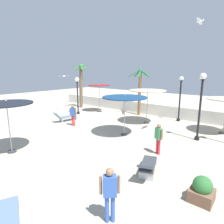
{
  "coord_description": "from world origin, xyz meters",
  "views": [
    {
      "loc": [
        7.74,
        -6.01,
        4.05
      ],
      "look_at": [
        0.0,
        3.48,
        1.4
      ],
      "focal_mm": 30.49,
      "sensor_mm": 36.0,
      "label": 1
    }
  ],
  "objects_px": {
    "guest_2": "(73,113)",
    "patio_umbrella_1": "(7,106)",
    "patio_umbrella_3": "(99,87)",
    "palm_tree_0": "(81,81)",
    "patio_umbrella_2": "(125,99)",
    "lamp_post_1": "(180,95)",
    "lounge_chair_2": "(148,165)",
    "lamp_post_0": "(201,99)",
    "seagull_0": "(64,76)",
    "lounge_chair_0": "(7,220)",
    "palm_tree_2": "(140,86)",
    "seagull_1": "(200,21)",
    "planter": "(202,190)",
    "guest_1": "(159,136)",
    "lounge_chair_1": "(65,117)",
    "guest_0": "(110,190)",
    "patio_umbrella_4": "(148,92)",
    "lamp_post_2": "(77,89)"
  },
  "relations": [
    {
      "from": "lounge_chair_1",
      "to": "guest_0",
      "type": "relative_size",
      "value": 1.22
    },
    {
      "from": "lounge_chair_2",
      "to": "guest_0",
      "type": "relative_size",
      "value": 1.2
    },
    {
      "from": "seagull_1",
      "to": "planter",
      "type": "bearing_deg",
      "value": -69.07
    },
    {
      "from": "seagull_1",
      "to": "planter",
      "type": "xyz_separation_m",
      "value": [
        2.1,
        -5.48,
        -6.25
      ]
    },
    {
      "from": "patio_umbrella_4",
      "to": "lounge_chair_1",
      "type": "xyz_separation_m",
      "value": [
        -5.47,
        -3.69,
        -2.11
      ]
    },
    {
      "from": "lamp_post_0",
      "to": "guest_0",
      "type": "height_order",
      "value": "lamp_post_0"
    },
    {
      "from": "palm_tree_0",
      "to": "planter",
      "type": "height_order",
      "value": "palm_tree_0"
    },
    {
      "from": "lamp_post_1",
      "to": "lounge_chair_2",
      "type": "relative_size",
      "value": 1.89
    },
    {
      "from": "palm_tree_2",
      "to": "lounge_chair_2",
      "type": "height_order",
      "value": "palm_tree_2"
    },
    {
      "from": "patio_umbrella_2",
      "to": "lounge_chair_0",
      "type": "bearing_deg",
      "value": -75.04
    },
    {
      "from": "patio_umbrella_2",
      "to": "lounge_chair_2",
      "type": "bearing_deg",
      "value": -43.25
    },
    {
      "from": "patio_umbrella_1",
      "to": "lounge_chair_1",
      "type": "height_order",
      "value": "patio_umbrella_1"
    },
    {
      "from": "patio_umbrella_2",
      "to": "seagull_0",
      "type": "height_order",
      "value": "seagull_0"
    },
    {
      "from": "guest_2",
      "to": "patio_umbrella_1",
      "type": "bearing_deg",
      "value": -75.53
    },
    {
      "from": "patio_umbrella_1",
      "to": "patio_umbrella_3",
      "type": "xyz_separation_m",
      "value": [
        -3.29,
        10.06,
        0.06
      ]
    },
    {
      "from": "guest_0",
      "to": "guest_1",
      "type": "distance_m",
      "value": 4.95
    },
    {
      "from": "patio_umbrella_3",
      "to": "lamp_post_1",
      "type": "distance_m",
      "value": 7.73
    },
    {
      "from": "lamp_post_0",
      "to": "guest_2",
      "type": "distance_m",
      "value": 8.69
    },
    {
      "from": "lounge_chair_1",
      "to": "lounge_chair_2",
      "type": "distance_m",
      "value": 9.79
    },
    {
      "from": "lamp_post_0",
      "to": "lounge_chair_0",
      "type": "height_order",
      "value": "lamp_post_0"
    },
    {
      "from": "patio_umbrella_4",
      "to": "guest_1",
      "type": "bearing_deg",
      "value": -55.25
    },
    {
      "from": "patio_umbrella_1",
      "to": "patio_umbrella_3",
      "type": "bearing_deg",
      "value": 108.09
    },
    {
      "from": "palm_tree_2",
      "to": "guest_0",
      "type": "relative_size",
      "value": 2.65
    },
    {
      "from": "guest_2",
      "to": "palm_tree_0",
      "type": "bearing_deg",
      "value": 133.11
    },
    {
      "from": "patio_umbrella_3",
      "to": "palm_tree_0",
      "type": "height_order",
      "value": "palm_tree_0"
    },
    {
      "from": "lounge_chair_0",
      "to": "lounge_chair_1",
      "type": "height_order",
      "value": "same"
    },
    {
      "from": "lounge_chair_2",
      "to": "patio_umbrella_3",
      "type": "bearing_deg",
      "value": 141.89
    },
    {
      "from": "patio_umbrella_2",
      "to": "guest_2",
      "type": "distance_m",
      "value": 4.49
    },
    {
      "from": "planter",
      "to": "patio_umbrella_3",
      "type": "bearing_deg",
      "value": 146.08
    },
    {
      "from": "palm_tree_0",
      "to": "patio_umbrella_2",
      "type": "bearing_deg",
      "value": -27.0
    },
    {
      "from": "palm_tree_0",
      "to": "seagull_1",
      "type": "distance_m",
      "value": 13.6
    },
    {
      "from": "patio_umbrella_3",
      "to": "seagull_0",
      "type": "bearing_deg",
      "value": -141.6
    },
    {
      "from": "lounge_chair_1",
      "to": "planter",
      "type": "xyz_separation_m",
      "value": [
        11.39,
        -3.4,
        -0.0
      ]
    },
    {
      "from": "seagull_0",
      "to": "lounge_chair_2",
      "type": "bearing_deg",
      "value": -23.88
    },
    {
      "from": "palm_tree_0",
      "to": "lamp_post_0",
      "type": "distance_m",
      "value": 13.44
    },
    {
      "from": "planter",
      "to": "seagull_0",
      "type": "bearing_deg",
      "value": 158.15
    },
    {
      "from": "patio_umbrella_2",
      "to": "patio_umbrella_4",
      "type": "bearing_deg",
      "value": 95.1
    },
    {
      "from": "patio_umbrella_2",
      "to": "patio_umbrella_1",
      "type": "bearing_deg",
      "value": -116.72
    },
    {
      "from": "palm_tree_2",
      "to": "seagull_1",
      "type": "bearing_deg",
      "value": -32.97
    },
    {
      "from": "lounge_chair_2",
      "to": "guest_1",
      "type": "relative_size",
      "value": 1.24
    },
    {
      "from": "lamp_post_2",
      "to": "guest_2",
      "type": "xyz_separation_m",
      "value": [
        2.85,
        -2.94,
        -1.39
      ]
    },
    {
      "from": "patio_umbrella_2",
      "to": "palm_tree_0",
      "type": "bearing_deg",
      "value": 153.0
    },
    {
      "from": "patio_umbrella_3",
      "to": "planter",
      "type": "bearing_deg",
      "value": -33.92
    },
    {
      "from": "patio_umbrella_2",
      "to": "lamp_post_1",
      "type": "distance_m",
      "value": 5.89
    },
    {
      "from": "patio_umbrella_4",
      "to": "guest_2",
      "type": "height_order",
      "value": "patio_umbrella_4"
    },
    {
      "from": "lounge_chair_2",
      "to": "planter",
      "type": "height_order",
      "value": "planter"
    },
    {
      "from": "lounge_chair_1",
      "to": "planter",
      "type": "relative_size",
      "value": 2.29
    },
    {
      "from": "patio_umbrella_3",
      "to": "patio_umbrella_4",
      "type": "distance_m",
      "value": 5.94
    },
    {
      "from": "patio_umbrella_2",
      "to": "guest_0",
      "type": "xyz_separation_m",
      "value": [
        3.9,
        -6.11,
        -1.41
      ]
    },
    {
      "from": "seagull_1",
      "to": "seagull_0",
      "type": "bearing_deg",
      "value": 178.48
    }
  ]
}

